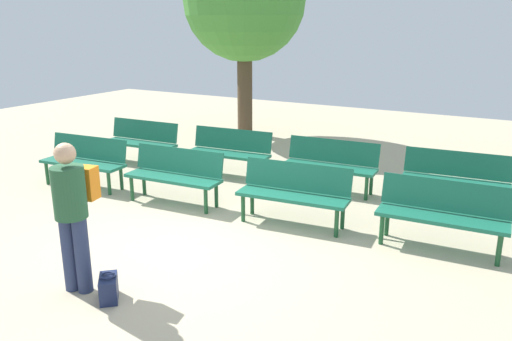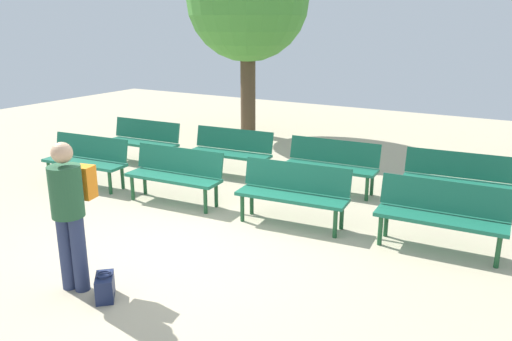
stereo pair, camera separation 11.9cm
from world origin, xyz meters
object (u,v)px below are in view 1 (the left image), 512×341
Objects in this scene: bench_r1_c0 at (141,139)px; bench_r1_c3 at (456,176)px; tree_1 at (244,0)px; bench_r0_c3 at (443,211)px; handbag at (109,288)px; bench_r0_c1 at (175,172)px; bench_r0_c0 at (85,158)px; bench_r1_c2 at (331,162)px; bench_r1_c1 at (230,149)px; visitor_with_backpack at (73,208)px; bench_r0_c2 at (294,190)px.

bench_r1_c0 is 0.99× the size of bench_r1_c3.
bench_r1_c0 is 4.50m from tree_1.
bench_r0_c3 is 4.15m from handbag.
bench_r1_c0 is (-2.09, 1.54, 0.00)m from bench_r0_c1.
bench_r0_c0 and bench_r1_c2 have the same top height.
bench_r0_c3 is (4.04, 0.31, 0.00)m from bench_r0_c1.
handbag is at bearing -78.39° from bench_r1_c1.
bench_r0_c1 is at bearing -71.44° from tree_1.
tree_1 is 8.49m from visitor_with_backpack.
bench_r0_c2 is 3.14m from visitor_with_backpack.
bench_r0_c0 is 1.01× the size of bench_r0_c3.
bench_r1_c3 is (1.90, 1.85, 0.00)m from bench_r0_c2.
handbag is (-0.67, -4.55, -0.37)m from bench_r1_c2.
bench_r1_c1 is (-0.06, 1.71, 0.00)m from bench_r0_c1.
bench_r1_c0 is at bearing 165.66° from bench_r0_c3.
bench_r1_c1 is 4.56× the size of handbag.
bench_r1_c3 is at bearing -136.17° from visitor_with_backpack.
bench_r0_c0 and bench_r1_c0 have the same top height.
bench_r1_c2 is (1.99, 0.09, 0.00)m from bench_r1_c1.
bench_r0_c3 is 1.00× the size of bench_r1_c0.
bench_r0_c1 is 2.60m from bench_r1_c0.
bench_r0_c0 is at bearing 140.20° from handbag.
bench_r0_c0 is 4.56× the size of handbag.
bench_r1_c2 is 4.69m from visitor_with_backpack.
bench_r0_c3 and bench_r1_c3 have the same top height.
bench_r0_c1 is at bearing -39.52° from bench_r1_c0.
bench_r1_c1 is at bearing -91.54° from visitor_with_backpack.
bench_r1_c3 is (3.99, 0.27, 0.00)m from bench_r1_c1.
handbag is (-2.78, -3.06, -0.37)m from bench_r0_c3.
bench_r0_c3 is at bearing -39.48° from tree_1.
bench_r0_c0 is at bearing -87.53° from bench_r1_c0.
bench_r0_c1 is 1.00× the size of bench_r1_c3.
bench_r1_c1 is 0.99× the size of visitor_with_backpack.
bench_r1_c1 is at bearing 179.43° from bench_r1_c2.
tree_1 reaches higher than bench_r0_c2.
tree_1 is at bearing 111.41° from bench_r1_c1.
tree_1 is (-1.63, 3.32, 2.81)m from bench_r1_c1.
bench_r0_c0 is 1.00× the size of bench_r1_c3.
tree_1 is (0.40, 3.49, 2.81)m from bench_r1_c0.
bench_r1_c3 is at bearing 14.52° from bench_r0_c0.
bench_r0_c0 is 1.01× the size of bench_r1_c0.
visitor_with_backpack is at bearing -77.30° from bench_r0_c1.
handbag is at bearing -101.70° from bench_r1_c2.
bench_r1_c1 is 4.00m from bench_r1_c3.
bench_r1_c1 is 1.01× the size of bench_r1_c2.
bench_r1_c0 is at bearing -68.45° from visitor_with_backpack.
bench_r0_c1 is 2.04m from bench_r0_c2.
bench_r1_c2 is (-0.11, 1.68, 0.00)m from bench_r0_c2.
tree_1 is at bearing 146.91° from bench_r1_c3.
bench_r0_c0 is 1.00× the size of bench_r1_c1.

